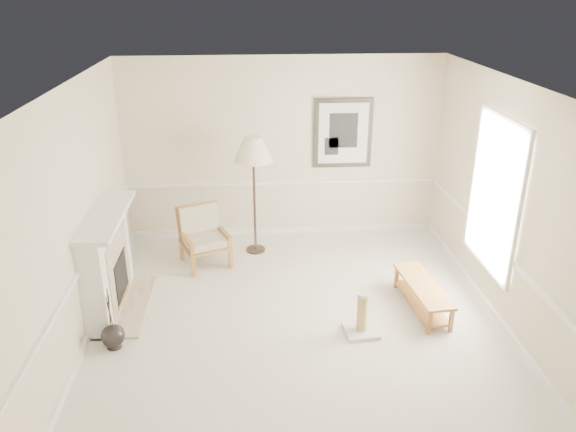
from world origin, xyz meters
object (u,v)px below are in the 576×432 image
object	(u,v)px
armchair	(203,233)
scratching_post	(362,320)
floor_lamp	(253,152)
floor_vase	(113,337)
bench	(423,292)

from	to	relation	value
armchair	scratching_post	bearing A→B (deg)	-67.36
armchair	scratching_post	size ratio (longest dim) A/B	1.60
armchair	floor_lamp	world-z (taller)	floor_lamp
scratching_post	floor_lamp	bearing A→B (deg)	117.73
floor_lamp	scratching_post	size ratio (longest dim) A/B	3.33
floor_lamp	armchair	bearing A→B (deg)	-158.91
floor_vase	scratching_post	world-z (taller)	floor_vase
armchair	floor_lamp	distance (m)	1.41
bench	scratching_post	world-z (taller)	scratching_post
floor_vase	floor_lamp	world-z (taller)	floor_lamp
floor_vase	bench	world-z (taller)	floor_vase
armchair	floor_lamp	xyz separation A→B (m)	(0.78, 0.30, 1.13)
floor_vase	armchair	xyz separation A→B (m)	(0.90, 2.10, 0.32)
armchair	scratching_post	xyz separation A→B (m)	(2.00, -2.02, -0.29)
bench	scratching_post	size ratio (longest dim) A/B	2.29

